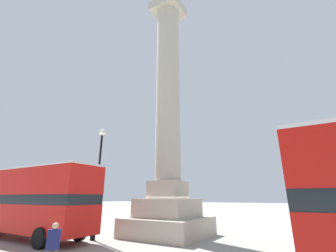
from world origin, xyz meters
name	(u,v)px	position (x,y,z in m)	size (l,w,h in m)	color
ground_plane	(168,237)	(0.00, 0.00, 0.00)	(200.00, 200.00, 0.00)	gray
monument_column	(168,133)	(0.00, 0.00, 7.08)	(4.91, 4.91, 20.31)	#ADA593
bus_b	(27,199)	(-7.51, -5.47, 2.37)	(11.34, 2.97, 4.29)	red
street_lamp	(99,174)	(-3.17, -3.49, 3.90)	(0.43, 0.43, 6.93)	black
pedestrian_by_plinth	(53,246)	(0.81, -8.68, 0.89)	(0.38, 0.45, 1.63)	#4C473D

